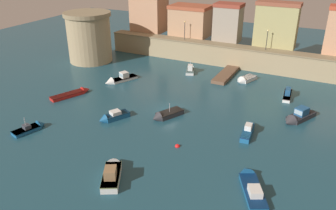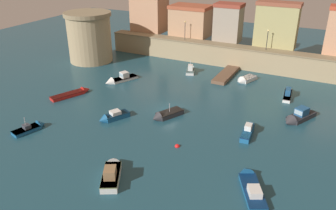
{
  "view_description": "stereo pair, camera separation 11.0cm",
  "coord_description": "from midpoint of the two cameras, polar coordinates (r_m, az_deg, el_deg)",
  "views": [
    {
      "loc": [
        20.78,
        -41.39,
        22.77
      ],
      "look_at": [
        0.0,
        -0.17,
        0.93
      ],
      "focal_mm": 36.57,
      "sensor_mm": 36.0,
      "label": 1
    },
    {
      "loc": [
        20.88,
        -41.34,
        22.77
      ],
      "look_at": [
        0.0,
        -0.17,
        0.93
      ],
      "focal_mm": 36.57,
      "sensor_mm": 36.0,
      "label": 2
    }
  ],
  "objects": [
    {
      "name": "moored_boat_1",
      "position": [
        49.71,
        -21.75,
        -3.52
      ],
      "size": [
        2.73,
        4.74,
        2.65
      ],
      "rotation": [
        0.0,
        0.0,
        1.3
      ],
      "color": "#195689",
      "rests_on": "ground"
    },
    {
      "name": "fortress_tower",
      "position": [
        74.47,
        -13.05,
        11.02
      ],
      "size": [
        9.61,
        9.61,
        10.24
      ],
      "color": "#9E8966",
      "rests_on": "ground"
    },
    {
      "name": "moored_boat_8",
      "position": [
        49.36,
        -9.3,
        -1.93
      ],
      "size": [
        3.42,
        4.77,
        1.58
      ],
      "rotation": [
        0.0,
        0.0,
        -2.04
      ],
      "color": "#195689",
      "rests_on": "ground"
    },
    {
      "name": "moored_boat_2",
      "position": [
        46.54,
        13.2,
        -4.03
      ],
      "size": [
        1.55,
        5.68,
        1.62
      ],
      "rotation": [
        0.0,
        0.0,
        1.65
      ],
      "color": "#195689",
      "rests_on": "ground"
    },
    {
      "name": "quay_wall",
      "position": [
        71.73,
        8.82,
        8.34
      ],
      "size": [
        50.85,
        3.09,
        4.34
      ],
      "color": "#9E8966",
      "rests_on": "ground"
    },
    {
      "name": "moored_boat_10",
      "position": [
        37.92,
        -9.36,
        -10.91
      ],
      "size": [
        4.29,
        5.97,
        2.26
      ],
      "rotation": [
        0.0,
        0.0,
        2.07
      ],
      "color": "silver",
      "rests_on": "ground"
    },
    {
      "name": "quay_lamp_0",
      "position": [
        73.42,
        2.77,
        12.79
      ],
      "size": [
        0.32,
        0.32,
        3.88
      ],
      "color": "black",
      "rests_on": "quay_wall"
    },
    {
      "name": "moored_boat_0",
      "position": [
        59.75,
        19.28,
        1.92
      ],
      "size": [
        1.66,
        6.37,
        1.81
      ],
      "rotation": [
        0.0,
        0.0,
        1.66
      ],
      "color": "white",
      "rests_on": "ground"
    },
    {
      "name": "quay_lamp_1",
      "position": [
        68.46,
        16.17,
        10.89
      ],
      "size": [
        0.32,
        0.32,
        3.83
      ],
      "color": "black",
      "rests_on": "quay_wall"
    },
    {
      "name": "moored_boat_6",
      "position": [
        49.3,
        -0.57,
        -1.69
      ],
      "size": [
        3.7,
        5.27,
        2.43
      ],
      "rotation": [
        0.0,
        0.0,
        -2.02
      ],
      "color": "#333338",
      "rests_on": "ground"
    },
    {
      "name": "pier_dock",
      "position": [
        65.84,
        9.56,
        5.01
      ],
      "size": [
        2.45,
        9.56,
        0.7
      ],
      "color": "brown",
      "rests_on": "ground"
    },
    {
      "name": "moored_boat_11",
      "position": [
        37.17,
        13.5,
        -12.62
      ],
      "size": [
        4.63,
        6.85,
        1.78
      ],
      "rotation": [
        0.0,
        0.0,
        2.04
      ],
      "color": "#195689",
      "rests_on": "ground"
    },
    {
      "name": "ground_plane",
      "position": [
        51.61,
        0.03,
        -0.86
      ],
      "size": [
        136.31,
        136.31,
        0.0
      ],
      "primitive_type": "plane",
      "color": "#1E4756"
    },
    {
      "name": "moored_boat_7",
      "position": [
        63.86,
        12.63,
        4.14
      ],
      "size": [
        3.23,
        4.89,
        1.71
      ],
      "rotation": [
        0.0,
        0.0,
        -1.92
      ],
      "color": "white",
      "rests_on": "ground"
    },
    {
      "name": "old_town_backdrop",
      "position": [
        74.71,
        7.72,
        13.9
      ],
      "size": [
        47.58,
        6.01,
        9.17
      ],
      "color": "tan",
      "rests_on": "ground"
    },
    {
      "name": "moored_boat_3",
      "position": [
        67.47,
        3.72,
        5.95
      ],
      "size": [
        2.86,
        4.64,
        3.02
      ],
      "rotation": [
        0.0,
        0.0,
        1.91
      ],
      "color": "silver",
      "rests_on": "ground"
    },
    {
      "name": "moored_boat_5",
      "position": [
        58.84,
        -15.44,
        1.9
      ],
      "size": [
        3.95,
        6.97,
        1.41
      ],
      "rotation": [
        0.0,
        0.0,
        1.19
      ],
      "color": "red",
      "rests_on": "ground"
    },
    {
      "name": "mooring_buoy_0",
      "position": [
        42.67,
        1.51,
        -6.94
      ],
      "size": [
        0.64,
        0.64,
        0.64
      ],
      "primitive_type": "sphere",
      "color": "red",
      "rests_on": "ground"
    },
    {
      "name": "mooring_buoy_1",
      "position": [
        55.59,
        21.38,
        -0.72
      ],
      "size": [
        0.66,
        0.66,
        0.66
      ],
      "primitive_type": "sphere",
      "color": "#EA4C19",
      "rests_on": "ground"
    },
    {
      "name": "moored_boat_9",
      "position": [
        51.82,
        20.71,
        -1.89
      ],
      "size": [
        4.31,
        6.24,
        2.29
      ],
      "rotation": [
        0.0,
        0.0,
        -2.03
      ],
      "color": "#333338",
      "rests_on": "ground"
    },
    {
      "name": "moored_boat_4",
      "position": [
        63.01,
        -8.33,
        4.23
      ],
      "size": [
        4.3,
        6.64,
        2.13
      ],
      "rotation": [
        0.0,
        0.0,
        -2.0
      ],
      "color": "white",
      "rests_on": "ground"
    }
  ]
}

